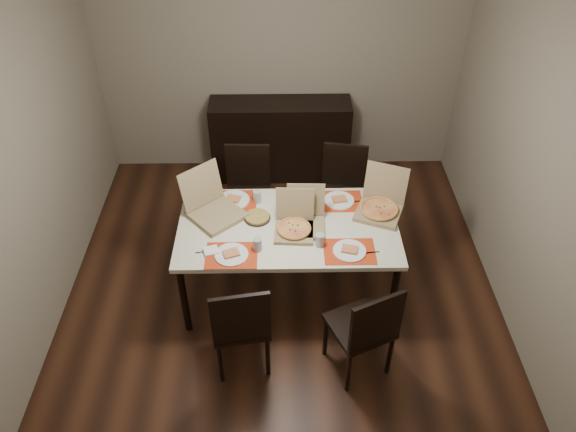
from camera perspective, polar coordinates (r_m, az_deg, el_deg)
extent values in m
cube|color=#3C2012|center=(5.13, -0.62, -7.32)|extent=(3.80, 4.00, 0.02)
cube|color=gray|center=(6.02, -0.85, 15.81)|extent=(3.80, 0.02, 2.60)
cube|color=gray|center=(4.67, -24.95, 4.11)|extent=(0.02, 4.00, 2.60)
cube|color=gray|center=(4.67, 23.49, 4.58)|extent=(0.02, 4.00, 2.60)
cube|color=black|center=(6.21, -0.77, 7.76)|extent=(1.50, 0.40, 0.90)
cube|color=beige|center=(4.60, 0.00, -1.15)|extent=(1.80, 1.00, 0.04)
cylinder|color=black|center=(4.62, -10.50, -8.35)|extent=(0.06, 0.06, 0.71)
cylinder|color=black|center=(4.64, 10.63, -8.10)|extent=(0.06, 0.06, 0.71)
cylinder|color=black|center=(5.24, -9.30, -1.18)|extent=(0.06, 0.06, 0.71)
cylinder|color=black|center=(5.26, 9.12, -0.99)|extent=(0.06, 0.06, 0.71)
cube|color=black|center=(4.29, -4.91, -10.56)|extent=(0.48, 0.48, 0.04)
cube|color=black|center=(3.98, -4.81, -10.34)|extent=(0.42, 0.10, 0.46)
cylinder|color=black|center=(4.37, -6.90, -14.60)|extent=(0.04, 0.04, 0.43)
cylinder|color=black|center=(4.38, -2.06, -14.03)|extent=(0.04, 0.04, 0.43)
cylinder|color=black|center=(4.59, -7.26, -10.98)|extent=(0.04, 0.04, 0.43)
cylinder|color=black|center=(4.60, -2.72, -10.46)|extent=(0.04, 0.04, 0.43)
cube|color=black|center=(4.28, 7.29, -11.02)|extent=(0.56, 0.56, 0.04)
cube|color=black|center=(3.99, 9.00, -10.63)|extent=(0.40, 0.20, 0.46)
cylinder|color=black|center=(4.31, 6.16, -15.49)|extent=(0.04, 0.04, 0.43)
cylinder|color=black|center=(4.45, 10.30, -13.72)|extent=(0.04, 0.04, 0.43)
cylinder|color=black|center=(4.49, 3.83, -12.12)|extent=(0.04, 0.04, 0.43)
cylinder|color=black|center=(4.62, 7.84, -10.55)|extent=(0.04, 0.04, 0.43)
cube|color=black|center=(5.37, -4.14, 1.82)|extent=(0.44, 0.44, 0.04)
cube|color=black|center=(5.38, -4.11, 5.17)|extent=(0.42, 0.05, 0.46)
cylinder|color=black|center=(5.64, -2.07, 1.04)|extent=(0.04, 0.04, 0.43)
cylinder|color=black|center=(5.67, -5.70, 1.09)|extent=(0.04, 0.04, 0.43)
cylinder|color=black|center=(5.37, -2.26, -1.37)|extent=(0.04, 0.04, 0.43)
cylinder|color=black|center=(5.40, -6.08, -1.30)|extent=(0.04, 0.04, 0.43)
cube|color=black|center=(5.38, 5.43, 1.85)|extent=(0.49, 0.49, 0.04)
cube|color=black|center=(5.39, 5.79, 5.17)|extent=(0.42, 0.11, 0.46)
cylinder|color=black|center=(5.67, 7.27, 0.87)|extent=(0.04, 0.04, 0.43)
cylinder|color=black|center=(5.68, 3.66, 1.27)|extent=(0.04, 0.04, 0.43)
cylinder|color=black|center=(5.39, 6.99, -1.49)|extent=(0.04, 0.04, 0.43)
cylinder|color=black|center=(5.40, 3.19, -1.07)|extent=(0.04, 0.04, 0.43)
cube|color=red|center=(4.35, -5.76, -4.00)|extent=(0.40, 0.30, 0.00)
cylinder|color=white|center=(4.34, -5.77, -3.92)|extent=(0.26, 0.26, 0.01)
cube|color=#E4C472|center=(4.33, -5.78, -3.78)|extent=(0.14, 0.12, 0.02)
cylinder|color=#9D9FA7|center=(4.34, -3.12, -2.90)|extent=(0.07, 0.07, 0.11)
cube|color=#B2B2B7|center=(4.40, -8.10, -3.59)|extent=(0.20, 0.04, 0.00)
cube|color=white|center=(4.38, -7.83, -3.53)|extent=(0.13, 0.13, 0.02)
cube|color=red|center=(4.38, 6.26, -3.60)|extent=(0.40, 0.30, 0.00)
cylinder|color=white|center=(4.38, 6.26, -3.53)|extent=(0.26, 0.26, 0.01)
cube|color=#E4C472|center=(4.37, 6.28, -3.38)|extent=(0.14, 0.12, 0.02)
cylinder|color=#9D9FA7|center=(4.38, 3.24, -2.46)|extent=(0.07, 0.07, 0.11)
cube|color=#B2B2B7|center=(4.38, 8.01, -3.76)|extent=(0.20, 0.04, 0.00)
cube|color=red|center=(4.86, -5.56, 1.55)|extent=(0.40, 0.30, 0.00)
cylinder|color=white|center=(4.85, -5.57, 1.62)|extent=(0.28, 0.28, 0.01)
cube|color=#E4C472|center=(4.85, -5.58, 1.76)|extent=(0.14, 0.12, 0.02)
cylinder|color=#9D9FA7|center=(4.80, -3.15, 1.98)|extent=(0.07, 0.07, 0.11)
cube|color=#B2B2B7|center=(4.89, -7.26, 1.63)|extent=(0.20, 0.04, 0.00)
cube|color=white|center=(4.90, -7.41, 1.92)|extent=(0.13, 0.13, 0.02)
cube|color=red|center=(4.85, 5.20, 1.51)|extent=(0.40, 0.30, 0.00)
cylinder|color=white|center=(4.85, 5.21, 1.58)|extent=(0.26, 0.26, 0.01)
cube|color=#E4C472|center=(4.84, 5.22, 1.72)|extent=(0.13, 0.11, 0.02)
cylinder|color=#9D9FA7|center=(4.76, 3.05, 1.53)|extent=(0.07, 0.07, 0.11)
cube|color=#B2B2B7|center=(4.87, 7.26, 1.50)|extent=(0.20, 0.04, 0.00)
cube|color=white|center=(4.57, 0.84, -1.02)|extent=(0.14, 0.15, 0.02)
cube|color=#8C7850|center=(4.51, 0.61, -1.56)|extent=(0.33, 0.33, 0.03)
cube|color=#8C7850|center=(4.53, 0.70, 1.22)|extent=(0.31, 0.09, 0.28)
cylinder|color=#E4C472|center=(4.49, 0.62, -1.33)|extent=(0.28, 0.28, 0.02)
cube|color=#8C7850|center=(4.76, 9.19, 0.42)|extent=(0.47, 0.47, 0.04)
cube|color=#8C7850|center=(4.79, 9.93, 3.37)|extent=(0.36, 0.21, 0.32)
cylinder|color=#E4C472|center=(4.74, 9.22, 0.67)|extent=(0.40, 0.40, 0.02)
cube|color=#8C7850|center=(4.70, -7.25, 0.12)|extent=(0.54, 0.54, 0.04)
cube|color=#8C7850|center=(4.71, -8.85, 3.05)|extent=(0.34, 0.32, 0.35)
cube|color=#8C7850|center=(4.56, 1.79, -1.07)|extent=(0.32, 0.32, 0.03)
cube|color=#8C7850|center=(4.58, 1.82, 1.67)|extent=(0.31, 0.08, 0.28)
cylinder|color=black|center=(4.66, -3.14, -0.20)|extent=(0.22, 0.22, 0.01)
cylinder|color=#B29644|center=(4.65, -3.15, -0.06)|extent=(0.20, 0.20, 0.02)
imported|color=white|center=(4.68, 0.37, 0.22)|extent=(0.12, 0.12, 0.03)
cylinder|color=silver|center=(4.84, -9.20, 2.80)|extent=(0.09, 0.09, 0.24)
cylinder|color=#B30815|center=(4.84, -9.20, 2.76)|extent=(0.10, 0.10, 0.08)
cylinder|color=#B30815|center=(4.76, -9.38, 4.20)|extent=(0.03, 0.03, 0.05)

